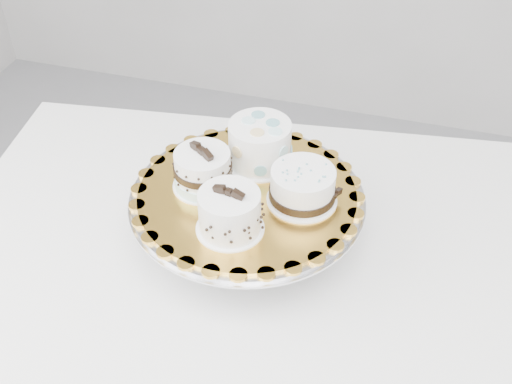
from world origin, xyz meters
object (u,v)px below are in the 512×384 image
(cake_swirl, at_px, (230,213))
(cake_dots, at_px, (260,143))
(cake_banded, at_px, (203,171))
(table, at_px, (269,280))
(cake_board, at_px, (247,193))
(cake_stand, at_px, (247,209))
(cake_ribbon, at_px, (303,187))

(cake_swirl, distance_m, cake_dots, 0.18)
(cake_swirl, height_order, cake_dots, cake_swirl)
(cake_banded, bearing_deg, table, 31.69)
(table, height_order, cake_board, cake_board)
(cake_swirl, relative_size, cake_dots, 0.85)
(cake_swirl, relative_size, cake_banded, 0.86)
(cake_stand, xyz_separation_m, cake_dots, (-0.00, 0.09, 0.08))
(table, height_order, cake_ribbon, cake_ribbon)
(cake_stand, height_order, cake_dots, cake_dots)
(cake_swirl, xyz_separation_m, cake_dots, (-0.00, 0.18, 0.01))
(cake_stand, distance_m, cake_dots, 0.12)
(cake_banded, distance_m, cake_ribbon, 0.17)
(table, relative_size, cake_dots, 9.71)
(cake_board, relative_size, cake_dots, 2.80)
(cake_dots, bearing_deg, cake_banded, -141.69)
(cake_swirl, relative_size, cake_ribbon, 0.84)
(cake_stand, bearing_deg, cake_swirl, -89.87)
(cake_board, bearing_deg, cake_banded, -176.38)
(cake_stand, bearing_deg, cake_board, 0.00)
(table, height_order, cake_dots, cake_dots)
(table, relative_size, cake_ribbon, 9.60)
(cake_banded, bearing_deg, cake_ribbon, 38.13)
(cake_board, xyz_separation_m, cake_ribbon, (0.09, 0.01, 0.03))
(cake_swirl, bearing_deg, cake_dots, 100.70)
(cake_dots, xyz_separation_m, cake_ribbon, (0.10, -0.08, -0.01))
(cake_stand, relative_size, cake_dots, 3.05)
(cake_banded, distance_m, cake_dots, 0.12)
(table, xyz_separation_m, cake_stand, (-0.04, 0.01, 0.16))
(cake_banded, bearing_deg, cake_stand, 38.17)
(table, height_order, cake_stand, cake_stand)
(cake_stand, bearing_deg, table, -13.65)
(cake_stand, bearing_deg, cake_dots, 91.73)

